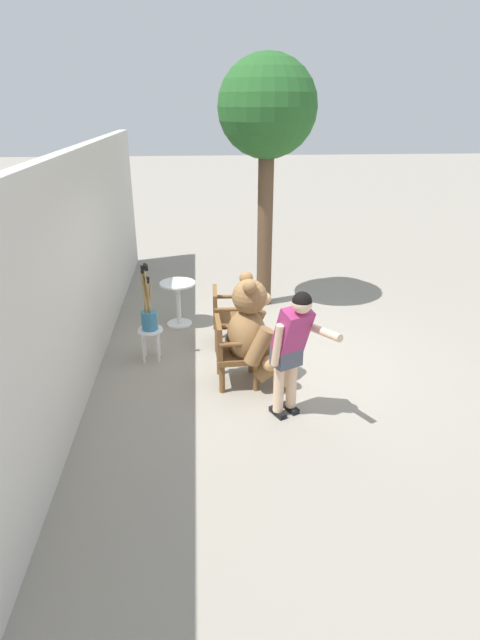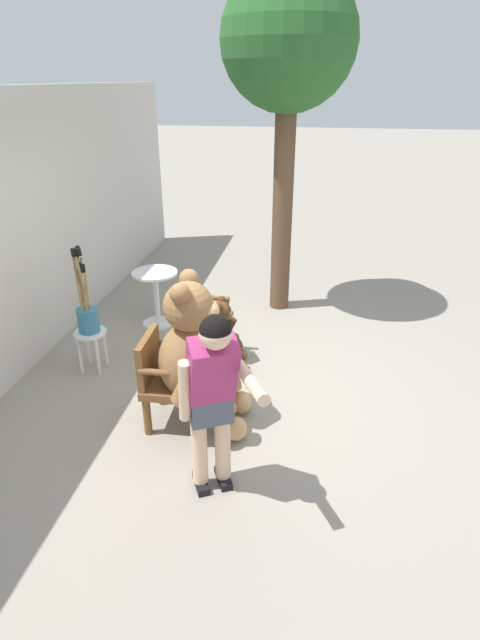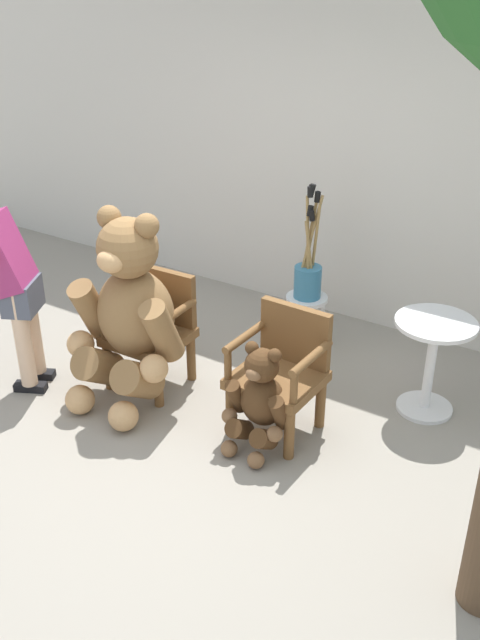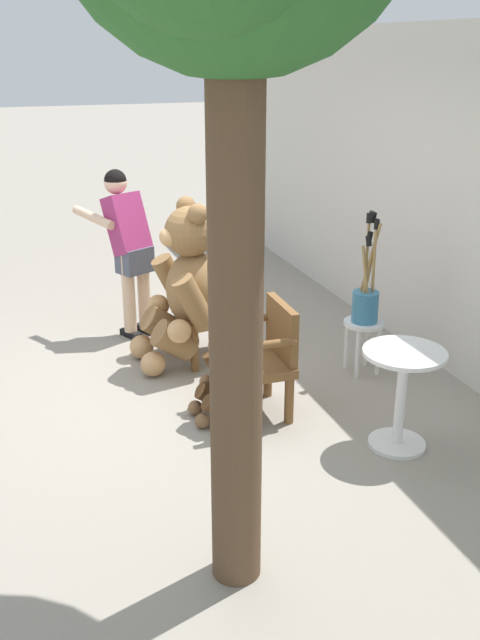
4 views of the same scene
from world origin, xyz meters
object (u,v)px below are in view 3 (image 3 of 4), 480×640
at_px(wooden_chair_right, 282,369).
at_px(round_side_table, 432,356).
at_px(teddy_bear_small, 259,400).
at_px(brush_bucket, 308,272).
at_px(wooden_chair_left, 153,327).
at_px(person_visitor, 6,273).
at_px(white_stool, 306,308).
at_px(teddy_bear_large, 129,312).

xyz_separation_m(wooden_chair_right, round_side_table, (0.78, 0.73, -0.01)).
relative_size(teddy_bear_small, brush_bucket, 0.81).
bearing_deg(teddy_bear_small, wooden_chair_right, 89.42).
height_order(wooden_chair_left, brush_bucket, brush_bucket).
xyz_separation_m(person_visitor, white_stool, (1.54, 1.66, -0.57)).
bearing_deg(teddy_bear_large, round_side_table, 27.68).
relative_size(wooden_chair_left, white_stool, 1.87).
height_order(wooden_chair_right, person_visitor, person_visitor).
xyz_separation_m(teddy_bear_small, white_stool, (-0.37, 1.36, -0.02)).
bearing_deg(wooden_chair_right, white_stool, 109.36).
height_order(wooden_chair_left, person_visitor, person_visitor).
distance_m(wooden_chair_left, teddy_bear_small, 1.14).
bearing_deg(person_visitor, round_side_table, 25.97).
bearing_deg(wooden_chair_left, round_side_table, 21.11).
xyz_separation_m(wooden_chair_left, wooden_chair_right, (1.10, 0.00, 0.00)).
bearing_deg(round_side_table, wooden_chair_right, -137.14).
bearing_deg(teddy_bear_small, teddy_bear_large, 178.74).
relative_size(teddy_bear_large, brush_bucket, 1.52).
distance_m(teddy_bear_large, teddy_bear_small, 1.14).
bearing_deg(person_visitor, brush_bucket, 47.22).
distance_m(teddy_bear_small, person_visitor, 2.02).
xyz_separation_m(teddy_bear_small, person_visitor, (-1.92, -0.31, 0.55)).
bearing_deg(teddy_bear_large, person_visitor, -158.13).
height_order(white_stool, round_side_table, round_side_table).
bearing_deg(wooden_chair_left, brush_bucket, 56.12).
height_order(wooden_chair_right, teddy_bear_small, wooden_chair_right).
height_order(wooden_chair_right, round_side_table, wooden_chair_right).
relative_size(teddy_bear_small, white_stool, 1.65).
distance_m(person_visitor, brush_bucket, 2.28).
bearing_deg(round_side_table, teddy_bear_small, -127.92).
height_order(person_visitor, brush_bucket, person_visitor).
relative_size(wooden_chair_left, round_side_table, 1.19).
bearing_deg(round_side_table, person_visitor, -154.03).
bearing_deg(teddy_bear_large, wooden_chair_left, 90.97).
bearing_deg(white_stool, wooden_chair_left, -123.94).
relative_size(wooden_chair_right, person_visitor, 0.55).
height_order(wooden_chair_left, round_side_table, wooden_chair_left).
bearing_deg(teddy_bear_large, teddy_bear_small, -1.26).
relative_size(wooden_chair_left, brush_bucket, 0.92).
xyz_separation_m(teddy_bear_large, teddy_bear_small, (1.09, -0.02, -0.33)).
height_order(wooden_chair_right, white_stool, wooden_chair_right).
relative_size(teddy_bear_large, white_stool, 3.11).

